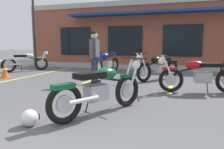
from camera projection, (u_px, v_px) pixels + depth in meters
ground_plane at (107, 98)px, 5.09m from camera, size 80.00×80.00×0.00m
sidewalk_kerb at (149, 67)px, 11.55m from camera, size 22.00×1.80×0.14m
brick_storefront_building at (158, 35)px, 15.06m from camera, size 15.95×7.03×3.74m
painted_stall_lines at (136, 78)px, 8.16m from camera, size 13.59×4.80×0.01m
motorcycle_foreground_classic at (101, 88)px, 3.87m from camera, size 1.27×1.92×0.98m
motorcycle_red_sportbike at (158, 67)px, 7.61m from camera, size 1.45×1.81×0.98m
motorcycle_black_cruiser at (26, 61)px, 10.15m from camera, size 1.52×1.77×0.98m
motorcycle_blue_standard at (199, 75)px, 5.61m from camera, size 2.08×0.88×0.98m
motorcycle_green_cafe_racer at (106, 61)px, 9.30m from camera, size 0.77×2.09×0.98m
person_by_back_row at (94, 54)px, 6.96m from camera, size 0.29×0.60×1.68m
helmet_on_pavement at (30, 118)px, 3.31m from camera, size 0.26×0.26×0.26m
traffic_cone at (5, 71)px, 8.16m from camera, size 0.34×0.34×0.53m
parking_lot_lamp_post at (32, 8)px, 11.89m from camera, size 0.24×0.76×4.92m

